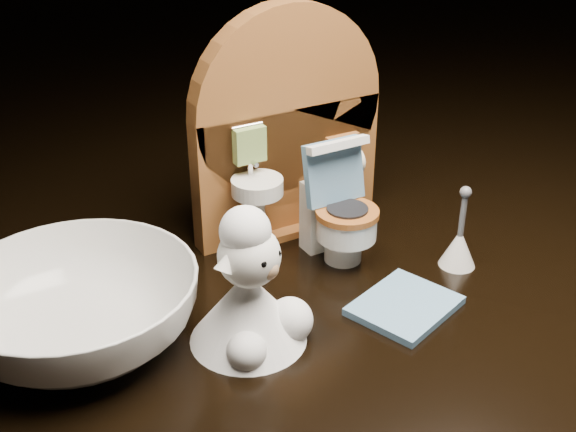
# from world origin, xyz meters

# --- Properties ---
(backdrop_panel) EXTENTS (0.13, 0.05, 0.15)m
(backdrop_panel) POSITION_xyz_m (-0.00, 0.06, 0.07)
(backdrop_panel) COLOR brown
(backdrop_panel) RESTS_ON ground
(toy_toilet) EXTENTS (0.04, 0.05, 0.08)m
(toy_toilet) POSITION_xyz_m (0.01, 0.02, 0.03)
(toy_toilet) COLOR white
(toy_toilet) RESTS_ON ground
(bath_mat) EXTENTS (0.07, 0.06, 0.00)m
(bath_mat) POSITION_xyz_m (0.01, -0.05, 0.00)
(bath_mat) COLOR #5B87AC
(bath_mat) RESTS_ON ground
(toilet_brush) EXTENTS (0.02, 0.02, 0.05)m
(toilet_brush) POSITION_xyz_m (0.07, -0.03, 0.01)
(toilet_brush) COLOR white
(toilet_brush) RESTS_ON ground
(plush_lamb) EXTENTS (0.06, 0.06, 0.08)m
(plush_lamb) POSITION_xyz_m (-0.08, -0.03, 0.03)
(plush_lamb) COLOR white
(plush_lamb) RESTS_ON ground
(ceramic_bowl) EXTENTS (0.17, 0.17, 0.04)m
(ceramic_bowl) POSITION_xyz_m (-0.16, 0.01, 0.02)
(ceramic_bowl) COLOR white
(ceramic_bowl) RESTS_ON ground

